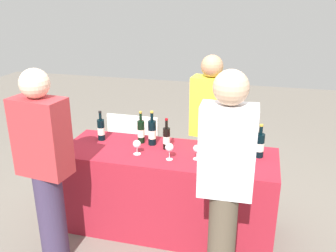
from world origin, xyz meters
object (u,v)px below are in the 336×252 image
wine_glass_0 (137,144)px  guest_0 (45,164)px  wine_bottle_0 (101,129)px  wine_bottle_5 (235,140)px  wine_glass_1 (169,148)px  wine_glass_2 (197,149)px  wine_glass_3 (226,150)px  wine_bottle_2 (152,132)px  server_pouring (209,127)px  guest_1 (225,180)px  wine_bottle_3 (167,138)px  wine_bottle_4 (222,138)px  wine_bottle_1 (141,131)px  wine_bottle_7 (260,145)px  menu_board (133,149)px  wine_bottle_6 (245,143)px

wine_glass_0 → guest_0: (-0.56, -0.55, 0.00)m
wine_bottle_0 → wine_bottle_5: bearing=1.1°
wine_bottle_0 → wine_glass_1: (0.75, -0.27, 0.00)m
wine_glass_2 → wine_glass_3: 0.25m
wine_bottle_0 → wine_bottle_2: (0.51, 0.01, 0.01)m
wine_glass_3 → guest_0: 1.47m
wine_bottle_2 → server_pouring: size_ratio=0.21×
guest_1 → wine_bottle_3: bearing=127.6°
wine_glass_2 → wine_bottle_4: bearing=53.3°
wine_bottle_1 → wine_glass_3: size_ratio=2.15×
wine_bottle_7 → menu_board: bearing=154.1°
wine_glass_2 → guest_1: guest_1 is taller
wine_bottle_6 → wine_glass_2: size_ratio=2.19×
wine_glass_1 → wine_glass_3: (0.47, 0.09, -0.00)m
wine_glass_1 → wine_bottle_6: bearing=24.9°
wine_bottle_2 → wine_bottle_4: size_ratio=1.04×
wine_glass_0 → guest_0: bearing=-135.6°
wine_glass_1 → guest_0: guest_0 is taller
wine_glass_1 → wine_glass_3: wine_glass_1 is taller
wine_bottle_4 → wine_bottle_3: bearing=-168.2°
wine_bottle_7 → wine_bottle_1: bearing=177.5°
wine_bottle_4 → wine_glass_0: wine_bottle_4 is taller
menu_board → guest_1: bearing=-49.5°
wine_bottle_1 → wine_glass_0: bearing=-79.5°
wine_glass_3 → guest_0: size_ratio=0.09×
wine_bottle_0 → menu_board: 0.84m
wine_bottle_2 → guest_1: 1.11m
menu_board → wine_bottle_0: bearing=-94.9°
wine_bottle_3 → menu_board: size_ratio=0.36×
wine_bottle_2 → menu_board: size_ratio=0.40×
wine_bottle_7 → server_pouring: size_ratio=0.19×
wine_bottle_0 → menu_board: bearing=84.0°
wine_bottle_1 → wine_glass_3: 0.85m
wine_glass_0 → wine_bottle_6: bearing=15.2°
wine_bottle_2 → guest_1: bearing=-46.5°
wine_bottle_0 → wine_bottle_5: wine_bottle_5 is taller
guest_1 → wine_bottle_6: bearing=82.0°
server_pouring → menu_board: bearing=-9.0°
wine_bottle_3 → wine_glass_0: 0.29m
wine_glass_0 → wine_glass_1: (0.30, -0.04, 0.02)m
wine_bottle_2 → wine_bottle_3: wine_bottle_2 is taller
wine_bottle_6 → wine_bottle_7: wine_bottle_7 is taller
wine_bottle_1 → wine_glass_1: bearing=-40.3°
wine_bottle_1 → wine_glass_2: 0.62m
wine_bottle_2 → wine_bottle_4: bearing=3.4°
wine_bottle_0 → wine_bottle_1: (0.39, 0.03, 0.01)m
wine_bottle_1 → menu_board: 0.87m
wine_bottle_3 → wine_glass_2: 0.34m
wine_glass_2 → server_pouring: (0.02, 0.61, -0.02)m
wine_bottle_3 → guest_1: bearing=-50.6°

